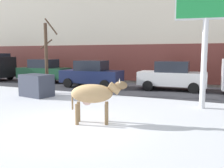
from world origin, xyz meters
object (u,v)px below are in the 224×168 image
at_px(pedestrian_near_billboard, 107,71).
at_px(dumpster, 36,85).
at_px(billboard, 207,5).
at_px(car_navy_sedan, 92,74).
at_px(pedestrian_by_cars, 176,73).
at_px(car_darkgreen_sedan, 44,71).
at_px(car_white_sedan, 172,76).
at_px(cow_tan, 94,94).
at_px(bare_tree_left_lot, 47,56).
at_px(pedestrian_far_left, 217,75).

distance_m(pedestrian_near_billboard, dumpster, 7.88).
height_order(billboard, dumpster, billboard).
bearing_deg(car_navy_sedan, pedestrian_near_billboard, 97.91).
xyz_separation_m(pedestrian_by_cars, dumpster, (-6.15, -7.86, -0.28)).
xyz_separation_m(car_darkgreen_sedan, car_white_sedan, (10.40, -0.16, 0.00)).
bearing_deg(dumpster, cow_tan, -31.21).
distance_m(bare_tree_left_lot, dumpster, 1.95).
height_order(pedestrian_far_left, bare_tree_left_lot, bare_tree_left_lot).
relative_size(cow_tan, billboard, 0.34).
distance_m(cow_tan, pedestrian_far_left, 11.64).
relative_size(billboard, car_navy_sedan, 1.30).
height_order(car_navy_sedan, pedestrian_near_billboard, car_navy_sedan).
bearing_deg(car_white_sedan, dumpster, -139.73).
height_order(pedestrian_near_billboard, bare_tree_left_lot, bare_tree_left_lot).
xyz_separation_m(car_white_sedan, pedestrian_near_billboard, (-5.84, 2.50, -0.03)).
relative_size(pedestrian_by_cars, pedestrian_far_left, 1.00).
bearing_deg(bare_tree_left_lot, car_white_sedan, 32.85).
relative_size(billboard, car_white_sedan, 1.30).
relative_size(pedestrian_by_cars, dumpster, 1.02).
bearing_deg(car_navy_sedan, pedestrian_far_left, 23.22).
bearing_deg(cow_tan, car_darkgreen_sedan, 137.15).
bearing_deg(car_darkgreen_sedan, cow_tan, -42.85).
xyz_separation_m(cow_tan, car_white_sedan, (0.97, 8.59, -0.09)).
bearing_deg(car_darkgreen_sedan, pedestrian_far_left, 10.26).
height_order(car_darkgreen_sedan, car_navy_sedan, same).
height_order(cow_tan, car_darkgreen_sedan, car_darkgreen_sedan).
relative_size(car_navy_sedan, bare_tree_left_lot, 1.00).
relative_size(car_darkgreen_sedan, pedestrian_near_billboard, 2.48).
xyz_separation_m(cow_tan, pedestrian_far_left, (3.52, 11.10, -0.11)).
bearing_deg(cow_tan, bare_tree_left_lot, 141.53).
xyz_separation_m(cow_tan, pedestrian_near_billboard, (-4.87, 11.10, -0.11)).
relative_size(pedestrian_far_left, bare_tree_left_lot, 0.41).
bearing_deg(pedestrian_by_cars, cow_tan, -94.14).
bearing_deg(car_darkgreen_sedan, pedestrian_near_billboard, 27.17).
bearing_deg(pedestrian_by_cars, car_navy_sedan, -146.87).
distance_m(pedestrian_by_cars, pedestrian_far_left, 2.71).
bearing_deg(pedestrian_by_cars, bare_tree_left_lot, -133.39).
xyz_separation_m(pedestrian_by_cars, bare_tree_left_lot, (-6.34, -6.70, 1.28)).
xyz_separation_m(car_white_sedan, pedestrian_by_cars, (-0.17, 2.50, -0.03)).
xyz_separation_m(pedestrian_near_billboard, pedestrian_far_left, (8.38, 0.00, 0.00)).
distance_m(car_darkgreen_sedan, dumpster, 6.87).
distance_m(car_darkgreen_sedan, pedestrian_by_cars, 10.50).
height_order(car_darkgreen_sedan, pedestrian_by_cars, car_darkgreen_sedan).
distance_m(cow_tan, billboard, 6.02).
xyz_separation_m(cow_tan, billboard, (3.16, 3.90, 3.32)).
bearing_deg(dumpster, pedestrian_by_cars, 51.94).
xyz_separation_m(pedestrian_far_left, bare_tree_left_lot, (-9.05, -6.70, 1.28)).
bearing_deg(cow_tan, pedestrian_near_billboard, 113.68).
bearing_deg(bare_tree_left_lot, pedestrian_near_billboard, 84.33).
relative_size(car_darkgreen_sedan, bare_tree_left_lot, 1.00).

